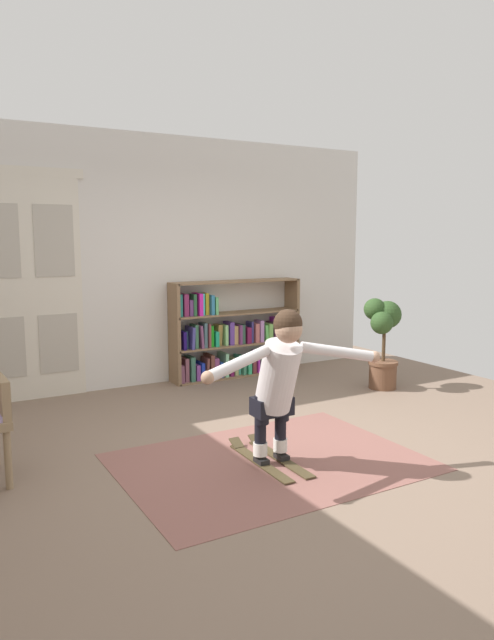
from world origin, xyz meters
TOP-DOWN VIEW (x-y plane):
  - ground_plane at (0.00, 0.00)m, footprint 7.20×7.20m
  - back_wall at (0.00, 2.60)m, footprint 6.00×0.10m
  - double_door at (-1.42, 2.54)m, footprint 1.22×0.05m
  - rug at (-0.16, -0.24)m, footprint 2.29×1.67m
  - bookshelf at (0.92, 2.39)m, footprint 1.70×0.30m
  - potted_plant at (2.17, 1.05)m, footprint 0.47×0.43m
  - skis_pair at (-0.15, -0.20)m, footprint 0.29×0.89m
  - person_skier at (-0.16, -0.36)m, footprint 1.48×0.55m

SIDE VIEW (x-z plane):
  - ground_plane at x=0.00m, z-range 0.00..0.00m
  - rug at x=-0.16m, z-range 0.00..0.01m
  - skis_pair at x=-0.15m, z-range -0.01..0.06m
  - bookshelf at x=0.92m, z-range -0.11..1.09m
  - potted_plant at x=2.17m, z-range 0.09..1.12m
  - person_skier at x=-0.16m, z-range 0.15..1.30m
  - double_door at x=-1.42m, z-range 0.01..2.46m
  - back_wall at x=0.00m, z-range 0.00..2.90m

